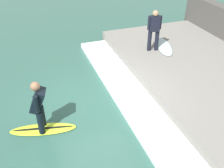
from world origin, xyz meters
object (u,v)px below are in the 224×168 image
object	(u,v)px
surfer_riding	(38,104)
surfer_waiting_near	(154,29)
surfboard_waiting_near	(164,46)
surfboard_riding	(43,129)

from	to	relation	value
surfer_riding	surfer_waiting_near	distance (m)	5.23
surfer_riding	surfer_waiting_near	bearing A→B (deg)	29.25
surfboard_waiting_near	surfer_riding	bearing A→B (deg)	-152.65
surfboard_riding	surfer_waiting_near	distance (m)	5.38
surfer_riding	surfboard_waiting_near	xyz separation A→B (m)	(5.09, 2.64, -0.33)
surfboard_riding	surfboard_waiting_near	bearing A→B (deg)	27.35
surfer_waiting_near	surfboard_waiting_near	bearing A→B (deg)	9.50
surfboard_riding	surfer_riding	distance (m)	0.84
surfboard_riding	surfer_riding	size ratio (longest dim) A/B	1.24
surfer_waiting_near	surfboard_waiting_near	size ratio (longest dim) A/B	0.85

